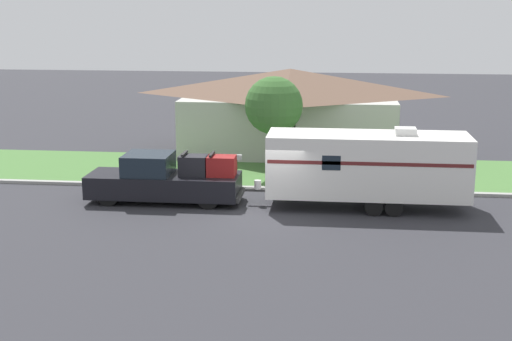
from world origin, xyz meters
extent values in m
plane|color=#2D2D33|center=(0.00, 0.00, 0.00)|extent=(120.00, 120.00, 0.00)
cube|color=#999993|center=(0.00, 3.75, 0.07)|extent=(80.00, 0.30, 0.14)
cube|color=#477538|center=(0.00, 7.40, 0.01)|extent=(80.00, 7.00, 0.03)
cube|color=#B2B2A8|center=(-0.09, 12.66, 1.54)|extent=(11.23, 7.08, 3.07)
pyramid|color=brown|center=(-0.09, 12.66, 3.78)|extent=(12.13, 7.65, 1.42)
cube|color=#4C3828|center=(-0.09, 9.15, 1.05)|extent=(1.00, 0.06, 2.10)
cylinder|color=black|center=(-6.59, 0.59, 0.45)|extent=(0.89, 0.28, 0.89)
cylinder|color=black|center=(-6.59, 2.30, 0.45)|extent=(0.89, 0.28, 0.89)
cylinder|color=black|center=(-2.52, 0.59, 0.45)|extent=(0.89, 0.28, 0.89)
cylinder|color=black|center=(-2.52, 2.30, 0.45)|extent=(0.89, 0.28, 0.89)
cube|color=black|center=(-5.76, 1.45, 0.70)|extent=(3.61, 2.07, 0.91)
cube|color=#19232D|center=(-5.11, 1.45, 1.57)|extent=(1.88, 1.90, 0.83)
cube|color=black|center=(-2.69, 1.45, 0.70)|extent=(2.54, 2.07, 0.91)
cube|color=#333333|center=(-1.36, 1.45, 0.36)|extent=(0.12, 1.86, 0.20)
cube|color=black|center=(-3.25, 1.45, 1.55)|extent=(1.15, 0.87, 0.80)
cube|color=black|center=(-3.61, 1.45, 2.03)|extent=(0.10, 0.96, 0.08)
cube|color=maroon|center=(-2.13, 1.45, 1.55)|extent=(1.15, 0.87, 0.80)
cube|color=black|center=(-2.50, 1.45, 2.03)|extent=(0.10, 0.96, 0.08)
cylinder|color=black|center=(3.91, 0.36, 0.34)|extent=(0.69, 0.22, 0.69)
cylinder|color=black|center=(3.91, 2.53, 0.34)|extent=(0.69, 0.22, 0.69)
cylinder|color=black|center=(4.67, 0.36, 0.34)|extent=(0.69, 0.22, 0.69)
cylinder|color=black|center=(4.67, 2.53, 0.34)|extent=(0.69, 0.22, 0.69)
cube|color=silver|center=(3.67, 1.45, 1.75)|extent=(7.81, 2.45, 2.42)
cube|color=#5B1E1E|center=(3.67, 0.21, 2.05)|extent=(7.65, 0.01, 0.14)
cube|color=#383838|center=(-0.70, 1.45, 0.59)|extent=(0.93, 0.12, 0.10)
cylinder|color=silver|center=(-0.65, 1.45, 0.82)|extent=(0.28, 0.28, 0.36)
cube|color=silver|center=(5.07, 1.45, 3.10)|extent=(0.80, 0.68, 0.28)
cube|color=#19232D|center=(2.26, 0.21, 2.05)|extent=(0.70, 0.01, 0.56)
cylinder|color=brown|center=(-1.95, 4.60, 0.57)|extent=(0.09, 0.09, 1.14)
cube|color=#B2B2B2|center=(-1.95, 4.60, 1.25)|extent=(0.48, 0.20, 0.22)
cylinder|color=brown|center=(-0.43, 6.20, 1.19)|extent=(0.24, 0.24, 2.37)
sphere|color=#38662D|center=(-0.43, 6.20, 3.37)|extent=(2.67, 2.67, 2.67)
camera|label=1|loc=(2.34, -26.06, 7.81)|focal=50.00mm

